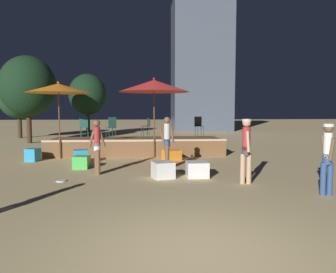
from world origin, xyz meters
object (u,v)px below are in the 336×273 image
(patio_umbrella_1, at_px, (58,88))
(frisbee_disc, at_px, (61,181))
(cube_seat_5, at_px, (81,156))
(person_2, at_px, (167,141))
(cube_seat_0, at_px, (172,155))
(bistro_chair_2, at_px, (84,125))
(cube_seat_3, at_px, (33,155))
(cube_seat_1, at_px, (82,162))
(bistro_chair_3, at_px, (199,124))
(background_tree_0, at_px, (88,95))
(patio_umbrella_0, at_px, (154,86))
(bistro_chair_0, at_px, (147,124))
(background_tree_1, at_px, (28,86))
(background_tree_2, at_px, (19,97))
(person_1, at_px, (246,147))
(cube_seat_2, at_px, (163,170))
(person_4, at_px, (97,145))
(bistro_chair_1, at_px, (112,126))
(person_3, at_px, (327,156))
(cube_seat_4, at_px, (197,169))

(patio_umbrella_1, xyz_separation_m, frisbee_disc, (1.08, -4.32, -2.78))
(cube_seat_5, bearing_deg, person_2, -25.48)
(cube_seat_0, bearing_deg, cube_seat_5, -171.37)
(bistro_chair_2, bearing_deg, cube_seat_3, 44.55)
(cube_seat_1, xyz_separation_m, bistro_chair_3, (4.67, 4.19, 1.07))
(cube_seat_1, xyz_separation_m, background_tree_0, (-2.09, 14.32, 2.89))
(patio_umbrella_0, height_order, cube_seat_0, patio_umbrella_0)
(bistro_chair_0, bearing_deg, bistro_chair_3, 67.16)
(patio_umbrella_1, relative_size, background_tree_1, 0.61)
(person_2, bearing_deg, background_tree_2, 35.84)
(person_1, bearing_deg, cube_seat_2, 159.61)
(background_tree_0, bearing_deg, patio_umbrella_0, -69.01)
(patio_umbrella_1, bearing_deg, person_4, -60.28)
(cube_seat_2, distance_m, bistro_chair_1, 5.41)
(cube_seat_5, height_order, person_3, person_3)
(person_4, relative_size, bistro_chair_0, 1.84)
(cube_seat_5, relative_size, background_tree_2, 0.13)
(bistro_chair_3, bearing_deg, person_4, -141.25)
(cube_seat_1, bearing_deg, person_3, -32.43)
(person_3, bearing_deg, background_tree_2, -52.33)
(cube_seat_3, xyz_separation_m, person_4, (2.80, -2.78, 0.64))
(cube_seat_0, height_order, background_tree_1, background_tree_1)
(patio_umbrella_0, xyz_separation_m, bistro_chair_3, (2.16, 1.86, -1.64))
(cube_seat_3, xyz_separation_m, bistro_chair_2, (1.65, 1.69, 1.04))
(cube_seat_0, xyz_separation_m, cube_seat_1, (-3.17, -1.64, 0.02))
(bistro_chair_0, xyz_separation_m, background_tree_0, (-4.35, 9.85, 1.82))
(bistro_chair_2, relative_size, background_tree_2, 0.21)
(patio_umbrella_1, xyz_separation_m, cube_seat_5, (1.05, -1.20, -2.55))
(patio_umbrella_1, xyz_separation_m, person_3, (7.49, -6.27, -1.88))
(frisbee_disc, bearing_deg, bistro_chair_1, 80.17)
(person_4, relative_size, bistro_chair_3, 1.84)
(cube_seat_2, bearing_deg, frisbee_disc, -174.76)
(cube_seat_0, xyz_separation_m, cube_seat_2, (-0.55, -3.38, 0.04))
(cube_seat_4, bearing_deg, person_2, 120.09)
(cube_seat_3, xyz_separation_m, cube_seat_5, (1.92, -0.59, 0.01))
(frisbee_disc, bearing_deg, cube_seat_1, 84.54)
(cube_seat_5, bearing_deg, person_1, -37.10)
(cube_seat_5, bearing_deg, bistro_chair_3, 32.06)
(cube_seat_0, bearing_deg, bistro_chair_3, 59.44)
(person_2, bearing_deg, cube_seat_2, 170.40)
(person_4, distance_m, background_tree_1, 11.28)
(person_1, xyz_separation_m, frisbee_disc, (-4.95, 0.64, -0.95))
(cube_seat_1, xyz_separation_m, person_2, (2.84, -0.34, 0.73))
(person_1, bearing_deg, patio_umbrella_0, 116.73)
(background_tree_2, bearing_deg, person_3, -51.98)
(cube_seat_1, distance_m, person_4, 1.43)
(bistro_chair_1, bearing_deg, cube_seat_4, 90.86)
(patio_umbrella_0, xyz_separation_m, cube_seat_1, (-2.51, -2.33, -2.70))
(person_1, relative_size, background_tree_0, 0.37)
(person_3, bearing_deg, cube_seat_1, -32.78)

